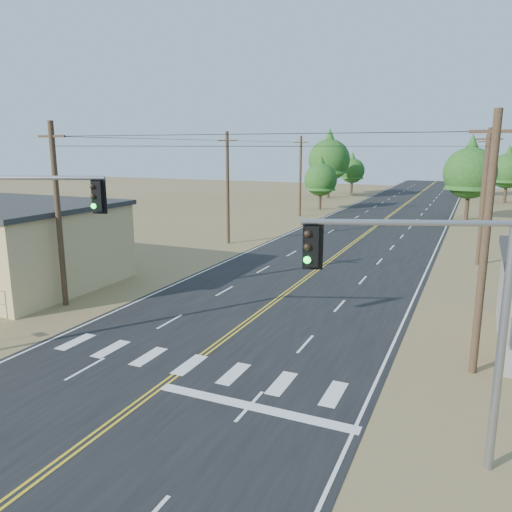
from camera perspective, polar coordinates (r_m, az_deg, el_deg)
The scene contains 15 objects.
ground at distance 15.56m, azimuth -24.47°, elevation -22.69°, with size 220.00×220.00×0.00m, color olive.
road at distance 40.33m, azimuth 8.90°, elevation -0.16°, with size 15.00×200.00×0.02m, color black.
utility_pole_left_near at distance 28.98m, azimuth -21.67°, elevation 4.47°, with size 1.80×0.30×10.00m.
utility_pole_left_mid at distance 45.20m, azimuth -3.26°, elevation 7.86°, with size 1.80×0.30×10.00m.
utility_pole_left_far at distance 63.60m, azimuth 5.10°, elevation 9.14°, with size 1.80×0.30×10.00m.
utility_pole_right_near at distance 20.39m, azimuth 24.71°, elevation 1.21°, with size 1.80×0.30×10.00m.
utility_pole_right_mid at distance 40.23m, azimuth 24.59°, elevation 6.21°, with size 1.80×0.30×10.00m.
utility_pole_right_far at distance 60.18m, azimuth 24.55°, elevation 7.90°, with size 1.80×0.30×10.00m.
signal_mast_right at distance 13.78m, azimuth 20.83°, elevation -5.16°, with size 5.09×2.11×7.00m.
tree_left_near at distance 70.93m, azimuth 7.41°, elevation 9.03°, with size 4.55×4.55×7.59m.
tree_left_mid at distance 87.60m, azimuth 8.37°, elevation 11.28°, with size 7.04×7.04×11.73m.
tree_left_far at distance 96.91m, azimuth 10.94°, elevation 9.83°, with size 4.64×4.64×7.73m.
tree_right_near at distance 65.37m, azimuth 23.31°, elevation 9.25°, with size 6.11×6.11×10.18m.
tree_right_mid at distance 88.01m, azimuth 26.85°, elevation 9.02°, with size 5.41×5.41×9.01m.
tree_right_far at distance 97.40m, azimuth 23.65°, elevation 9.58°, with size 5.52×5.52×9.20m.
Camera 1 is at (10.10, -8.07, 8.67)m, focal length 35.00 mm.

